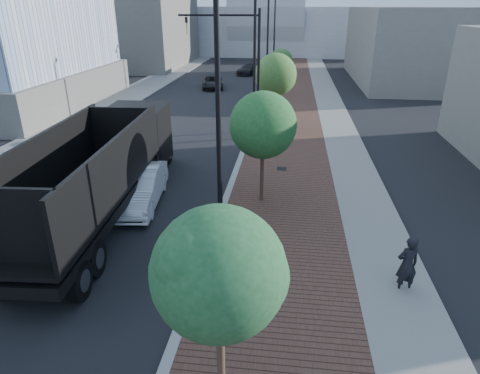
# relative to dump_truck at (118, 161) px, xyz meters

# --- Properties ---
(sidewalk) EXTENTS (7.00, 140.00, 0.12)m
(sidewalk) POSITION_rel_dump_truck_xyz_m (8.43, 24.97, -1.60)
(sidewalk) COLOR #4C2D23
(sidewalk) RESTS_ON ground
(concrete_strip) EXTENTS (2.40, 140.00, 0.13)m
(concrete_strip) POSITION_rel_dump_truck_xyz_m (11.13, 24.97, -1.59)
(concrete_strip) COLOR slate
(concrete_strip) RESTS_ON ground
(curb) EXTENTS (0.30, 140.00, 0.14)m
(curb) POSITION_rel_dump_truck_xyz_m (4.93, 24.97, -1.59)
(curb) COLOR gray
(curb) RESTS_ON ground
(west_sidewalk) EXTENTS (4.00, 140.00, 0.12)m
(west_sidewalk) POSITION_rel_dump_truck_xyz_m (-8.07, 24.97, -1.60)
(west_sidewalk) COLOR slate
(west_sidewalk) RESTS_ON ground
(dump_truck) EXTENTS (3.73, 14.17, 3.93)m
(dump_truck) POSITION_rel_dump_truck_xyz_m (0.00, 0.00, 0.00)
(dump_truck) COLOR black
(dump_truck) RESTS_ON ground
(white_sedan) EXTENTS (2.30, 5.15, 1.64)m
(white_sedan) POSITION_rel_dump_truck_xyz_m (1.19, -0.89, -0.83)
(white_sedan) COLOR silver
(white_sedan) RESTS_ON ground
(dark_car_mid) EXTENTS (2.99, 4.94, 1.28)m
(dark_car_mid) POSITION_rel_dump_truck_xyz_m (-0.76, 27.58, -1.01)
(dark_car_mid) COLOR black
(dark_car_mid) RESTS_ON ground
(dark_car_far) EXTENTS (3.50, 5.06, 1.36)m
(dark_car_far) POSITION_rel_dump_truck_xyz_m (2.19, 37.90, -0.97)
(dark_car_far) COLOR black
(dark_car_far) RESTS_ON ground
(pedestrian) EXTENTS (0.80, 0.63, 1.91)m
(pedestrian) POSITION_rel_dump_truck_xyz_m (11.35, -5.87, -0.70)
(pedestrian) COLOR black
(pedestrian) RESTS_ON ground
(streetlight_1) EXTENTS (1.44, 0.56, 9.21)m
(streetlight_1) POSITION_rel_dump_truck_xyz_m (5.41, -5.03, 2.69)
(streetlight_1) COLOR black
(streetlight_1) RESTS_ON ground
(streetlight_2) EXTENTS (1.72, 0.56, 9.28)m
(streetlight_2) POSITION_rel_dump_truck_xyz_m (5.53, 6.97, 3.16)
(streetlight_2) COLOR black
(streetlight_2) RESTS_ON ground
(streetlight_3) EXTENTS (1.44, 0.56, 9.21)m
(streetlight_3) POSITION_rel_dump_truck_xyz_m (5.41, 18.97, 2.69)
(streetlight_3) COLOR black
(streetlight_3) RESTS_ON ground
(streetlight_4) EXTENTS (1.72, 0.56, 9.28)m
(streetlight_4) POSITION_rel_dump_truck_xyz_m (5.53, 30.97, 3.16)
(streetlight_4) COLOR black
(streetlight_4) RESTS_ON ground
(traffic_mast) EXTENTS (5.09, 0.20, 8.00)m
(traffic_mast) POSITION_rel_dump_truck_xyz_m (4.63, 9.97, 3.33)
(traffic_mast) COLOR black
(traffic_mast) RESTS_ON ground
(tree_0) EXTENTS (2.45, 2.41, 5.07)m
(tree_0) POSITION_rel_dump_truck_xyz_m (6.57, -11.00, 2.19)
(tree_0) COLOR #382619
(tree_0) RESTS_ON ground
(tree_1) EXTENTS (2.82, 2.82, 4.96)m
(tree_1) POSITION_rel_dump_truck_xyz_m (6.57, -0.00, 1.89)
(tree_1) COLOR #382619
(tree_1) RESTS_ON ground
(tree_2) EXTENTS (2.83, 2.83, 5.26)m
(tree_2) POSITION_rel_dump_truck_xyz_m (6.57, 12.00, 2.18)
(tree_2) COLOR #382619
(tree_2) RESTS_ON ground
(tree_3) EXTENTS (2.27, 2.20, 4.47)m
(tree_3) POSITION_rel_dump_truck_xyz_m (6.57, 24.00, 1.70)
(tree_3) COLOR #382619
(tree_3) RESTS_ON ground
(convention_center) EXTENTS (50.00, 30.00, 50.00)m
(convention_center) POSITION_rel_dump_truck_xyz_m (2.93, 69.97, 4.35)
(convention_center) COLOR #9DA1A7
(convention_center) RESTS_ON ground
(commercial_block_nw) EXTENTS (14.00, 20.00, 10.00)m
(commercial_block_nw) POSITION_rel_dump_truck_xyz_m (-15.07, 44.97, 3.34)
(commercial_block_nw) COLOR #615E57
(commercial_block_nw) RESTS_ON ground
(commercial_block_ne) EXTENTS (12.00, 22.00, 8.00)m
(commercial_block_ne) POSITION_rel_dump_truck_xyz_m (20.93, 34.97, 2.34)
(commercial_block_ne) COLOR slate
(commercial_block_ne) RESTS_ON ground
(utility_cover_1) EXTENTS (0.50, 0.50, 0.02)m
(utility_cover_1) POSITION_rel_dump_truck_xyz_m (7.33, -7.03, -1.53)
(utility_cover_1) COLOR black
(utility_cover_1) RESTS_ON sidewalk
(utility_cover_2) EXTENTS (0.50, 0.50, 0.02)m
(utility_cover_2) POSITION_rel_dump_truck_xyz_m (7.33, 3.97, -1.53)
(utility_cover_2) COLOR black
(utility_cover_2) RESTS_ON sidewalk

